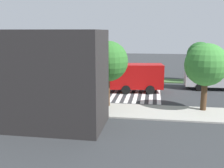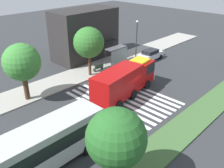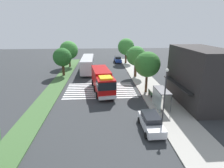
% 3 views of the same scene
% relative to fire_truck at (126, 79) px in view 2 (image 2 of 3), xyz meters
% --- Properties ---
extents(ground_plane, '(120.00, 120.00, 0.00)m').
position_rel_fire_truck_xyz_m(ground_plane, '(-0.05, -0.39, -2.01)').
color(ground_plane, '#2D3033').
extents(sidewalk, '(60.00, 4.53, 0.14)m').
position_rel_fire_truck_xyz_m(sidewalk, '(-0.05, 8.37, -1.94)').
color(sidewalk, '#9E9B93').
rests_on(sidewalk, ground_plane).
extents(median_strip, '(60.00, 3.00, 0.14)m').
position_rel_fire_truck_xyz_m(median_strip, '(-0.05, -8.38, -1.94)').
color(median_strip, '#3D6033').
rests_on(median_strip, ground_plane).
extents(crosswalk, '(7.65, 11.68, 0.01)m').
position_rel_fire_truck_xyz_m(crosswalk, '(-0.90, -0.39, -2.01)').
color(crosswalk, silver).
rests_on(crosswalk, ground_plane).
extents(fire_truck, '(9.95, 3.91, 3.56)m').
position_rel_fire_truck_xyz_m(fire_truck, '(0.00, 0.00, 0.00)').
color(fire_truck, '#A50C0C').
rests_on(fire_truck, ground_plane).
extents(parked_car_mid, '(4.58, 2.09, 1.69)m').
position_rel_fire_truck_xyz_m(parked_car_mid, '(11.66, 4.90, -1.14)').
color(parked_car_mid, silver).
rests_on(parked_car_mid, ground_plane).
extents(transit_bus, '(11.65, 2.90, 3.49)m').
position_rel_fire_truck_xyz_m(transit_bus, '(-13.81, -3.31, 0.06)').
color(transit_bus, '#B2B2B7').
rests_on(transit_bus, ground_plane).
extents(bus_stop_shelter, '(3.50, 1.40, 2.46)m').
position_rel_fire_truck_xyz_m(bus_stop_shelter, '(6.56, 7.36, -0.13)').
color(bus_stop_shelter, '#4C4C51').
rests_on(bus_stop_shelter, sidewalk).
extents(bench_near_shelter, '(1.60, 0.50, 0.90)m').
position_rel_fire_truck_xyz_m(bench_near_shelter, '(2.56, 7.39, -1.42)').
color(bench_near_shelter, '#2D472D').
rests_on(bench_near_shelter, sidewalk).
extents(street_lamp, '(0.36, 0.36, 6.10)m').
position_rel_fire_truck_xyz_m(street_lamp, '(10.10, 6.70, 1.73)').
color(street_lamp, '#2D2D30').
rests_on(street_lamp, sidewalk).
extents(storefront_building, '(10.23, 5.92, 7.74)m').
position_rel_fire_truck_xyz_m(storefront_building, '(5.13, 13.18, 1.85)').
color(storefront_building, '#282626').
rests_on(storefront_building, ground_plane).
extents(sidewalk_tree_west, '(4.02, 4.02, 6.42)m').
position_rel_fire_truck_xyz_m(sidewalk_tree_west, '(-8.67, 7.10, 2.49)').
color(sidewalk_tree_west, '#47301E').
rests_on(sidewalk_tree_west, sidewalk).
extents(sidewalk_tree_center, '(4.03, 4.03, 6.58)m').
position_rel_fire_truck_xyz_m(sidewalk_tree_center, '(0.69, 7.10, 2.68)').
color(sidewalk_tree_center, '#47301E').
rests_on(sidewalk_tree_center, sidewalk).
extents(median_tree_west, '(3.91, 3.91, 5.95)m').
position_rel_fire_truck_xyz_m(median_tree_west, '(-10.58, -8.38, 2.09)').
color(median_tree_west, '#47301E').
rests_on(median_tree_west, median_strip).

